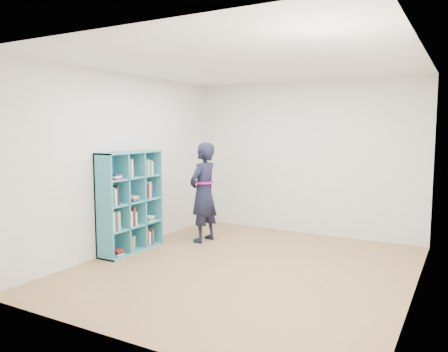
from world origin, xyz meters
The scene contains 9 objects.
floor centered at (0.00, 0.00, 0.00)m, with size 4.50×4.50×0.00m, color #996F45.
ceiling centered at (0.00, 0.00, 2.60)m, with size 4.50×4.50×0.00m, color white.
wall_left centered at (-2.00, 0.00, 1.30)m, with size 0.02×4.50×2.60m, color silver.
wall_right centered at (2.00, 0.00, 1.30)m, with size 0.02×4.50×2.60m, color silver.
wall_back centered at (0.00, 2.25, 1.30)m, with size 4.00×0.02×2.60m, color silver.
wall_front centered at (0.00, -2.25, 1.30)m, with size 4.00×0.02×2.60m, color silver.
bookshelf centered at (-1.85, -0.10, 0.72)m, with size 0.32×1.10×1.47m.
person centered at (-1.20, 0.90, 0.79)m, with size 0.42×0.60×1.58m.
smartphone centered at (-1.34, 1.00, 0.89)m, with size 0.02×0.11×0.14m.
Camera 1 is at (2.45, -4.91, 1.79)m, focal length 35.00 mm.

